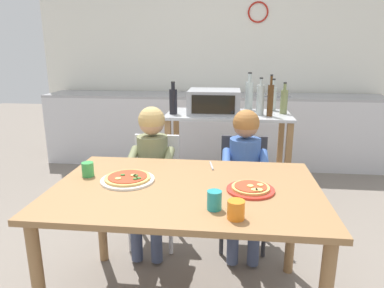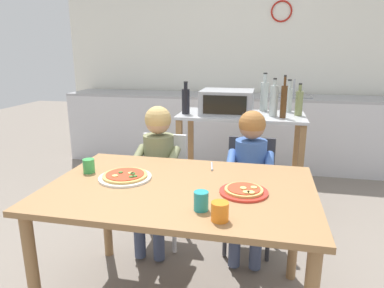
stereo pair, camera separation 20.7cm
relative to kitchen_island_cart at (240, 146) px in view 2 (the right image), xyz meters
name	(u,v)px [view 2 (the right image)]	position (x,y,z in m)	size (l,w,h in m)	color
ground_plane	(213,212)	(-0.21, -0.20, -0.59)	(12.28, 12.28, 0.00)	slate
back_wall_tiled	(237,57)	(-0.21, 1.70, 0.76)	(4.76, 0.14, 2.70)	white
kitchen_counter	(231,130)	(-0.21, 1.29, -0.14)	(4.28, 0.60, 1.10)	silver
kitchen_island_cart	(240,146)	(0.00, 0.00, 0.00)	(1.12, 0.55, 0.89)	#B7BABF
toaster_oven	(227,102)	(-0.13, 0.00, 0.40)	(0.46, 0.39, 0.21)	#999BA0
bottle_tall_green_wine	(289,99)	(0.41, 0.21, 0.41)	(0.07, 0.07, 0.30)	#ADB7B2
bottle_slim_sauce	(264,96)	(0.19, 0.22, 0.44)	(0.07, 0.07, 0.35)	#ADB7B2
bottle_brown_beer	(299,103)	(0.49, 0.04, 0.41)	(0.06, 0.06, 0.28)	olive
bottle_squat_spirits	(284,101)	(0.36, -0.10, 0.44)	(0.05, 0.05, 0.36)	#4C2D14
bottle_dark_olive_oil	(186,100)	(-0.49, -0.09, 0.41)	(0.07, 0.07, 0.29)	black
bottle_clear_vinegar	(274,100)	(0.28, -0.05, 0.43)	(0.07, 0.07, 0.33)	#ADB7B2
dining_table	(180,202)	(-0.21, -1.43, 0.06)	(1.40, 0.92, 0.75)	olive
dining_chair_left	(162,180)	(-0.54, -0.71, -0.11)	(0.36, 0.36, 0.81)	silver
dining_chair_right	(250,185)	(0.13, -0.67, -0.11)	(0.36, 0.36, 0.81)	#333338
child_in_olive_shirt	(157,161)	(-0.54, -0.83, 0.08)	(0.32, 0.42, 1.04)	#424C6B
child_in_blue_striped_shirt	(250,167)	(0.13, -0.80, 0.07)	(0.32, 0.42, 1.03)	#424C6B
pizza_plate_white	(125,176)	(-0.54, -1.39, 0.17)	(0.29, 0.29, 0.03)	white
pizza_plate_red_rimmed	(244,191)	(0.13, -1.46, 0.17)	(0.24, 0.24, 0.03)	red
drinking_cup_orange	(220,211)	(0.05, -1.77, 0.20)	(0.08, 0.08, 0.08)	orange
drinking_cup_teal	(201,201)	(-0.05, -1.69, 0.20)	(0.07, 0.07, 0.09)	teal
drinking_cup_green	(89,166)	(-0.78, -1.34, 0.20)	(0.07, 0.07, 0.08)	green
serving_spoon	(212,166)	(-0.09, -1.10, 0.16)	(0.01, 0.01, 0.14)	#B7BABF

